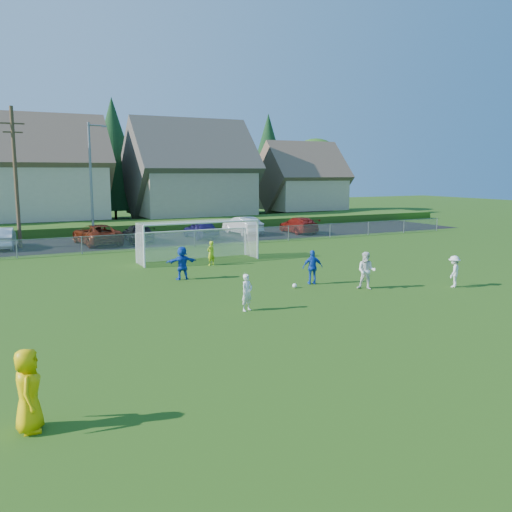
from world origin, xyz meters
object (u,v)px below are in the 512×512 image
object	(u,v)px
goalkeeper	(211,253)
player_blue_b	(182,263)
player_blue_a	(313,267)
car_b	(2,238)
soccer_goal	(197,234)
car_c	(97,234)
player_white_a	(247,292)
car_d	(138,233)
player_white_b	(366,271)
car_e	(201,229)
player_white_c	(454,271)
soccer_ball	(295,286)
referee	(28,390)
car_f	(243,225)
car_g	(299,225)

from	to	relation	value
goalkeeper	player_blue_b	bearing A→B (deg)	27.72
player_blue_b	player_blue_a	bearing A→B (deg)	145.48
car_b	soccer_goal	bearing A→B (deg)	139.47
soccer_goal	car_c	bearing A→B (deg)	111.57
player_white_a	player_blue_a	bearing A→B (deg)	10.29
car_c	car_d	xyz separation A→B (m)	(3.23, 0.21, -0.09)
player_white_b	car_e	size ratio (longest dim) A/B	0.40
player_white_c	player_blue_b	bearing A→B (deg)	-66.49
player_blue_a	goalkeeper	xyz separation A→B (m)	(-2.39, 7.30, -0.12)
goalkeeper	car_d	bearing A→B (deg)	-106.10
player_white_a	car_c	distance (m)	23.03
player_white_c	soccer_goal	xyz separation A→B (m)	(-8.16, 12.90, 0.87)
soccer_ball	referee	xyz separation A→B (m)	(-12.41, -9.79, 0.80)
soccer_ball	car_c	bearing A→B (deg)	104.94
player_white_c	car_b	bearing A→B (deg)	-83.94
player_blue_a	car_d	distance (m)	20.31
player_white_b	car_d	size ratio (longest dim) A/B	0.38
referee	player_white_c	bearing A→B (deg)	-63.07
player_white_b	car_f	distance (m)	23.46
player_white_c	referee	bearing A→B (deg)	-13.04
soccer_ball	player_white_a	distance (m)	4.80
player_white_b	car_e	distance (m)	21.81
player_white_b	soccer_goal	world-z (taller)	soccer_goal
car_e	car_f	xyz separation A→B (m)	(4.39, 1.22, 0.03)
car_b	soccer_ball	bearing A→B (deg)	125.68
car_c	car_f	bearing A→B (deg)	177.49
player_blue_a	car_b	distance (m)	24.43
car_g	soccer_ball	bearing A→B (deg)	62.32
player_white_c	player_white_a	bearing A→B (deg)	-34.13
referee	player_white_a	xyz separation A→B (m)	(8.54, 7.01, -0.17)
soccer_goal	car_f	bearing A→B (deg)	53.47
player_white_c	player_blue_b	distance (m)	13.38
soccer_goal	player_white_a	bearing A→B (deg)	-101.93
player_white_a	player_blue_b	xyz separation A→B (m)	(-0.21, 7.17, 0.12)
player_white_a	car_g	size ratio (longest dim) A/B	0.30
car_b	car_e	xyz separation A→B (m)	(14.87, -0.90, -0.01)
player_blue_a	car_d	world-z (taller)	player_blue_a
goalkeeper	car_g	bearing A→B (deg)	-158.36
goalkeeper	soccer_ball	bearing A→B (deg)	77.82
player_white_b	soccer_ball	bearing A→B (deg)	-165.90
player_blue_b	car_d	distance (m)	16.12
player_white_a	soccer_goal	distance (m)	12.77
soccer_ball	car_d	bearing A→B (deg)	96.05
referee	player_blue_b	bearing A→B (deg)	-22.29
player_blue_a	car_f	world-z (taller)	player_blue_a
player_white_c	goalkeeper	distance (m)	13.57
car_e	referee	bearing A→B (deg)	60.44
player_white_c	car_d	world-z (taller)	player_white_c
goalkeeper	car_f	size ratio (longest dim) A/B	0.31
player_blue_b	car_g	size ratio (longest dim) A/B	0.35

